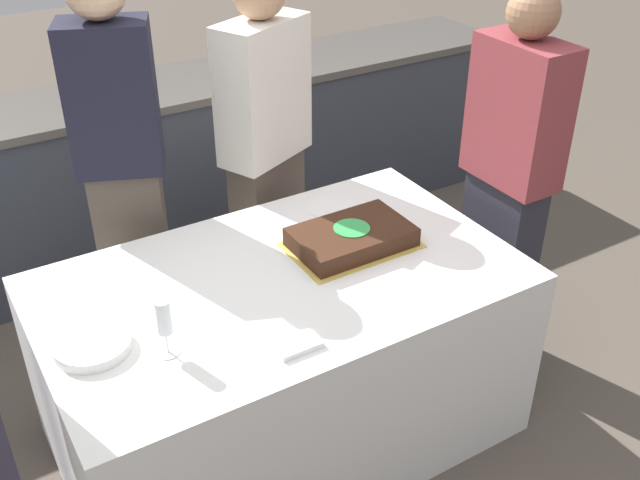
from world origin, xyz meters
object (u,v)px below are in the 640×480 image
Objects in this scene: wine_glass at (164,320)px; person_seated_right at (508,182)px; plate_stack at (92,345)px; cake at (351,237)px; person_standing_back at (123,173)px; person_cutting_cake at (266,152)px.

wine_glass is 1.55m from person_seated_right.
plate_stack is 0.15× the size of person_seated_right.
cake is 0.74m from person_seated_right.
plate_stack is 0.87m from person_standing_back.
person_standing_back reaches higher than plate_stack.
person_standing_back is (-1.36, 0.72, 0.08)m from person_seated_right.
wine_glass is at bearing -35.12° from plate_stack.
person_seated_right is at bearing 1.51° from plate_stack.
person_standing_back reaches higher than person_cutting_cake.
person_cutting_cake is 1.03m from person_seated_right.
cake is 0.68m from person_cutting_cake.
cake is at bearing 155.26° from person_standing_back.
person_cutting_cake is (1.00, 0.77, 0.09)m from plate_stack.
wine_glass is (0.19, -0.13, 0.11)m from plate_stack.
person_seated_right is 1.54m from person_standing_back.
person_cutting_cake is 0.95× the size of person_standing_back.
person_seated_right is at bearing 111.23° from person_cutting_cake.
person_cutting_cake reaches higher than person_seated_right.
person_cutting_cake is at bearing -157.38° from person_standing_back.
plate_stack is (-1.00, -0.09, -0.02)m from cake.
cake is 0.85m from wine_glass.
wine_glass reaches higher than plate_stack.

